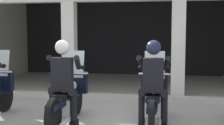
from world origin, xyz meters
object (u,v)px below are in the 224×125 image
object	(u,v)px
motorcycle_center_left	(68,96)
police_officer_center_right	(153,77)
police_officer_center_left	(63,76)
motorcycle_center_right	(154,98)

from	to	relation	value
motorcycle_center_left	police_officer_center_right	size ratio (longest dim) A/B	1.29
police_officer_center_left	motorcycle_center_right	size ratio (longest dim) A/B	0.78
motorcycle_center_left	motorcycle_center_right	size ratio (longest dim) A/B	1.00
motorcycle_center_left	police_officer_center_right	world-z (taller)	police_officer_center_right
police_officer_center_left	police_officer_center_right	distance (m)	1.62
motorcycle_center_right	police_officer_center_right	size ratio (longest dim) A/B	1.29
motorcycle_center_right	police_officer_center_right	xyz separation A→B (m)	(-0.00, -0.28, 0.44)
motorcycle_center_left	police_officer_center_left	size ratio (longest dim) A/B	1.29
motorcycle_center_left	police_officer_center_left	xyz separation A→B (m)	(-0.00, -0.28, 0.44)
motorcycle_center_right	motorcycle_center_left	bearing A→B (deg)	-171.42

